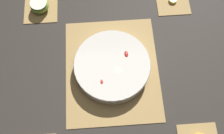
% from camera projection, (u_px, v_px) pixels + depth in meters
% --- Properties ---
extents(ground_plane, '(6.00, 6.00, 0.00)m').
position_uv_depth(ground_plane, '(112.00, 70.00, 1.05)').
color(ground_plane, '#2D2823').
extents(bamboo_mat_center, '(0.45, 0.37, 0.01)m').
position_uv_depth(bamboo_mat_center, '(112.00, 69.00, 1.05)').
color(bamboo_mat_center, '#A8844C').
rests_on(bamboo_mat_center, ground_plane).
extents(coaster_mat_near_left, '(0.15, 0.15, 0.01)m').
position_uv_depth(coaster_mat_near_left, '(41.00, 9.00, 1.16)').
color(coaster_mat_near_left, '#A8844C').
rests_on(coaster_mat_near_left, ground_plane).
extents(coaster_mat_far_left, '(0.15, 0.15, 0.01)m').
position_uv_depth(coaster_mat_far_left, '(173.00, 1.00, 1.18)').
color(coaster_mat_far_left, '#A8844C').
rests_on(coaster_mat_far_left, ground_plane).
extents(fruit_salad_bowl, '(0.30, 0.30, 0.06)m').
position_uv_depth(fruit_salad_bowl, '(112.00, 66.00, 1.02)').
color(fruit_salad_bowl, silver).
rests_on(fruit_salad_bowl, bamboo_mat_center).
extents(apple_half, '(0.08, 0.08, 0.04)m').
position_uv_depth(apple_half, '(39.00, 5.00, 1.14)').
color(apple_half, '#7FAD38').
rests_on(apple_half, coaster_mat_near_left).
extents(banana_coin_single, '(0.04, 0.04, 0.01)m').
position_uv_depth(banana_coin_single, '(173.00, 0.00, 1.17)').
color(banana_coin_single, '#F7EFC6').
rests_on(banana_coin_single, coaster_mat_far_left).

